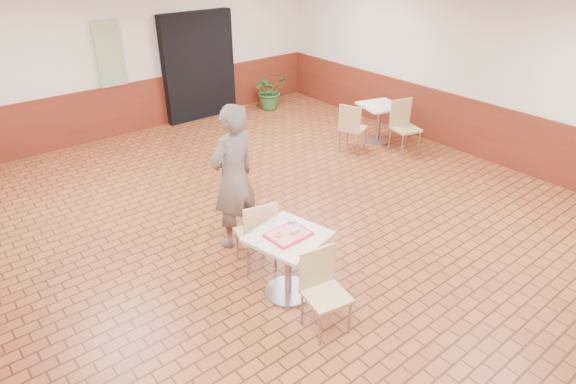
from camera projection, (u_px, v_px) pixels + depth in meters
room_shell at (310, 126)px, 5.91m from camera, size 8.01×10.01×3.01m
wainscot_band at (308, 197)px, 6.38m from camera, size 8.00×10.00×1.00m
corridor_doorway at (199, 67)px, 10.09m from camera, size 1.60×0.22×2.20m
promo_poster at (109, 54)px, 8.90m from camera, size 0.50×0.03×1.20m
main_table at (288, 255)px, 5.21m from camera, size 0.73×0.73×0.77m
chair_main_front at (323, 286)px, 4.79m from camera, size 0.47×0.47×0.88m
chair_main_back at (258, 231)px, 5.64m from camera, size 0.51×0.51×0.91m
customer at (234, 177)px, 5.92m from camera, size 0.75×0.56×1.88m
serving_tray at (288, 234)px, 5.08m from camera, size 0.44×0.34×0.03m
ring_donut at (278, 234)px, 5.04m from camera, size 0.11×0.11×0.03m
long_john_donut at (295, 231)px, 5.07m from camera, size 0.15×0.07×0.04m
paper_cup at (292, 222)px, 5.18m from camera, size 0.08×0.08×0.09m
second_table at (379, 117)px, 9.16m from camera, size 0.69×0.69×0.73m
chair_second_left at (352, 126)px, 8.71m from camera, size 0.54×0.54×0.90m
chair_second_front at (403, 123)px, 8.74m from camera, size 0.53×0.53×0.95m
potted_plant at (270, 90)px, 10.91m from camera, size 0.85×0.76×0.85m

